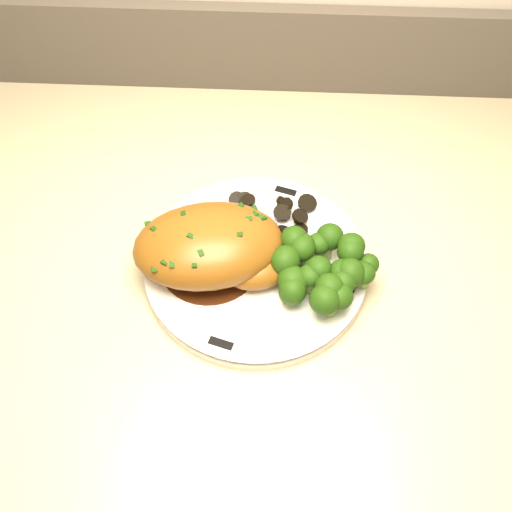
{
  "coord_description": "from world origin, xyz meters",
  "views": [
    {
      "loc": [
        0.17,
        1.29,
        1.44
      ],
      "look_at": [
        0.15,
        1.68,
        0.88
      ],
      "focal_mm": 45.0,
      "sensor_mm": 36.0,
      "label": 1
    }
  ],
  "objects_px": {
    "chicken_breast": "(214,248)",
    "broccoli_florets": "(322,269)",
    "plate": "(256,266)",
    "counter": "(279,423)"
  },
  "relations": [
    {
      "from": "chicken_breast",
      "to": "broccoli_florets",
      "type": "relative_size",
      "value": 1.58
    },
    {
      "from": "counter",
      "to": "chicken_breast",
      "type": "xyz_separation_m",
      "value": [
        -0.08,
        0.01,
        0.47
      ]
    },
    {
      "from": "chicken_breast",
      "to": "broccoli_florets",
      "type": "xyz_separation_m",
      "value": [
        0.11,
        -0.02,
        -0.01
      ]
    },
    {
      "from": "counter",
      "to": "broccoli_florets",
      "type": "bearing_deg",
      "value": -19.98
    },
    {
      "from": "broccoli_florets",
      "to": "plate",
      "type": "bearing_deg",
      "value": 161.61
    },
    {
      "from": "chicken_breast",
      "to": "counter",
      "type": "bearing_deg",
      "value": -15.27
    },
    {
      "from": "chicken_breast",
      "to": "plate",
      "type": "bearing_deg",
      "value": -3.67
    },
    {
      "from": "counter",
      "to": "broccoli_florets",
      "type": "xyz_separation_m",
      "value": [
        0.03,
        -0.01,
        0.46
      ]
    },
    {
      "from": "counter",
      "to": "plate",
      "type": "relative_size",
      "value": 8.19
    },
    {
      "from": "broccoli_florets",
      "to": "counter",
      "type": "bearing_deg",
      "value": 160.02
    }
  ]
}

